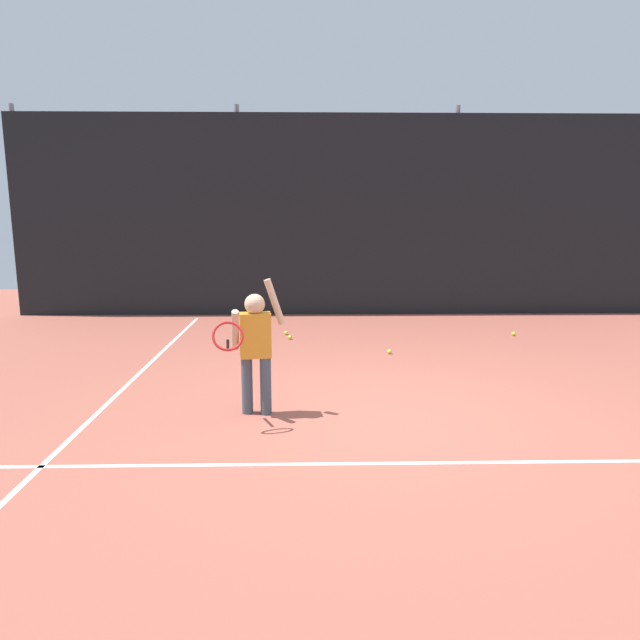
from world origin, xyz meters
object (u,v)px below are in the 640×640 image
Objects in this scene: tennis_player at (254,343)px; tennis_ball_1 at (241,321)px; tennis_ball_3 at (390,352)px; tennis_ball_0 at (286,333)px; tennis_ball_2 at (514,334)px; tennis_ball_5 at (290,337)px.

tennis_player is 20.46× the size of tennis_ball_1.
tennis_player reaches higher than tennis_ball_3.
tennis_ball_0 and tennis_ball_2 have the same top height.
tennis_ball_3 is at bearing -46.14° from tennis_ball_1.
tennis_ball_0 is at bearing -52.48° from tennis_ball_1.
tennis_ball_0 and tennis_ball_3 have the same top height.
tennis_ball_1 is at bearing 133.86° from tennis_ball_3.
tennis_ball_5 is (0.94, -1.48, 0.00)m from tennis_ball_1.
tennis_ball_2 and tennis_ball_5 have the same top height.
tennis_ball_2 and tennis_ball_3 have the same top height.
tennis_ball_3 is (2.39, -2.49, 0.00)m from tennis_ball_1.
tennis_ball_3 is at bearing -41.67° from tennis_ball_0.
tennis_ball_0 is 1.43m from tennis_ball_1.
tennis_ball_2 is at bearing 34.72° from tennis_player.
tennis_ball_1 is (-0.71, 4.97, -0.69)m from tennis_player.
tennis_player reaches higher than tennis_ball_1.
tennis_ball_2 is at bearing 28.48° from tennis_ball_3.
tennis_ball_2 is 1.00× the size of tennis_ball_5.
tennis_ball_0 is 1.00× the size of tennis_ball_2.
tennis_ball_3 is at bearing -151.52° from tennis_ball_2.
tennis_player is 3.08m from tennis_ball_3.
tennis_player is at bearing -81.90° from tennis_ball_1.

